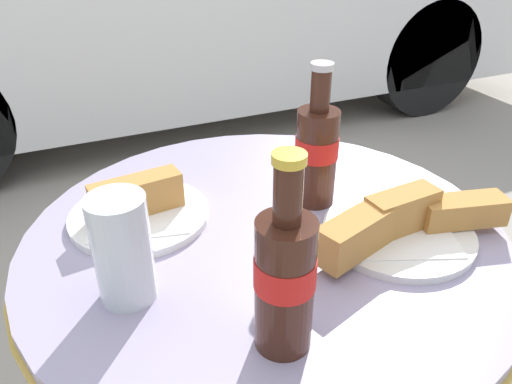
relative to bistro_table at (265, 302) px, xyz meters
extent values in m
cylinder|color=gold|center=(0.00, 0.00, 0.12)|extent=(0.74, 0.74, 0.01)
cylinder|color=#9E93B2|center=(0.00, 0.00, 0.13)|extent=(0.73, 0.73, 0.02)
cylinder|color=#3D1E14|center=(-0.07, -0.21, 0.23)|extent=(0.06, 0.06, 0.16)
cylinder|color=red|center=(-0.07, -0.21, 0.24)|extent=(0.07, 0.07, 0.04)
cylinder|color=#3D1E14|center=(-0.07, -0.21, 0.34)|extent=(0.03, 0.03, 0.07)
cylinder|color=gold|center=(-0.07, -0.21, 0.38)|extent=(0.03, 0.03, 0.01)
cylinder|color=#3D1E14|center=(0.11, 0.05, 0.22)|extent=(0.07, 0.07, 0.16)
cylinder|color=red|center=(0.11, 0.05, 0.24)|extent=(0.07, 0.07, 0.04)
cylinder|color=#3D1E14|center=(0.11, 0.05, 0.33)|extent=(0.03, 0.03, 0.06)
cylinder|color=silver|center=(0.11, 0.05, 0.37)|extent=(0.03, 0.03, 0.01)
cylinder|color=black|center=(-0.22, -0.06, 0.20)|extent=(0.07, 0.07, 0.11)
cylinder|color=silver|center=(-0.22, -0.06, 0.22)|extent=(0.07, 0.07, 0.14)
cylinder|color=white|center=(-0.17, 0.11, 0.15)|extent=(0.22, 0.22, 0.01)
cube|color=white|center=(-0.17, 0.11, 0.16)|extent=(0.18, 0.18, 0.00)
cube|color=#B77F3D|center=(-0.17, 0.11, 0.19)|extent=(0.14, 0.06, 0.06)
cylinder|color=white|center=(0.18, -0.09, 0.15)|extent=(0.22, 0.22, 0.01)
cube|color=white|center=(0.18, -0.09, 0.16)|extent=(0.19, 0.19, 0.00)
cube|color=#B77F3D|center=(0.08, -0.11, 0.19)|extent=(0.13, 0.08, 0.06)
cube|color=#B77F3D|center=(0.18, -0.09, 0.19)|extent=(0.12, 0.05, 0.06)
cube|color=#B77F3D|center=(0.27, -0.11, 0.18)|extent=(0.14, 0.08, 0.04)
cube|color=silver|center=(0.57, 2.60, -0.04)|extent=(4.28, 1.80, 0.72)
cylinder|color=black|center=(1.89, 3.39, -0.24)|extent=(0.70, 0.22, 0.70)
cylinder|color=black|center=(1.89, 1.81, -0.24)|extent=(0.70, 0.22, 0.70)
camera|label=1|loc=(-0.26, -0.57, 0.58)|focal=35.00mm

